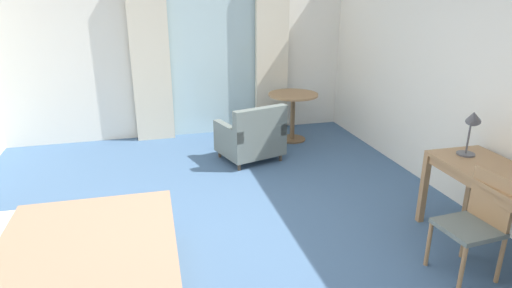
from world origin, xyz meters
The scene contains 12 objects.
ground centered at (0.00, 0.00, -0.05)m, with size 5.97×7.62×0.10m, color #426084.
wall_back centered at (0.00, 3.55, 1.43)m, with size 5.57×0.12×2.86m, color white.
wall_right centered at (2.72, 0.00, 1.43)m, with size 0.12×7.22×2.86m, color white.
balcony_glass_door centered at (0.50, 3.47, 1.26)m, with size 1.46×0.02×2.52m, color silver.
curtain_panel_left centered at (-0.45, 3.37, 1.30)m, with size 0.57×0.10×2.60m, color beige.
curtain_panel_right centered at (1.45, 3.37, 1.30)m, with size 0.53×0.10×2.60m, color beige.
bed centered at (-1.50, -0.48, 0.26)m, with size 2.04×1.79×1.00m.
writing_desk centered at (2.28, -0.73, 0.67)m, with size 0.64×1.50×0.76m.
desk_chair centered at (1.89, -0.85, 0.49)m, with size 0.45×0.45×0.88m.
desk_lamp centered at (2.35, -0.14, 1.05)m, with size 0.25×0.23×0.45m.
armchair_by_window centered at (0.78, 2.07, 0.33)m, with size 0.93×0.87×0.80m.
round_cafe_table centered at (1.61, 2.75, 0.56)m, with size 0.76×0.76×0.74m.
Camera 1 is at (-0.61, -3.36, 2.23)m, focal length 30.37 mm.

